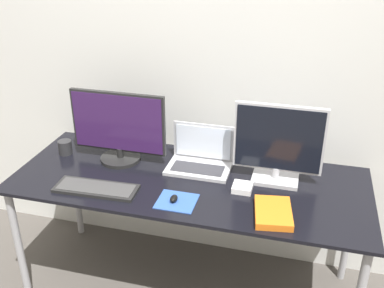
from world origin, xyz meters
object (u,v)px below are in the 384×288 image
monitor_right (278,145)px  mouse (174,199)px  book (273,213)px  power_brick (242,188)px  laptop (201,157)px  keyboard (96,188)px  monitor_left (118,128)px  mug (65,147)px

monitor_right → mouse: (-0.45, -0.33, -0.19)m
book → power_brick: 0.25m
mouse → power_brick: mouse is taller
laptop → keyboard: 0.58m
keyboard → book: size_ratio=1.63×
keyboard → book: bearing=0.4°
monitor_left → keyboard: bearing=-88.7°
laptop → keyboard: laptop is taller
monitor_left → keyboard: monitor_left is taller
monitor_right → mug: 1.21m
monitor_left → laptop: 0.47m
laptop → book: laptop is taller
monitor_right → power_brick: monitor_right is taller
monitor_right → book: size_ratio=1.73×
monitor_left → keyboard: (0.01, -0.33, -0.19)m
monitor_left → mug: bearing=-177.8°
monitor_left → mug: 0.37m
book → mug: bearing=165.8°
monitor_left → mouse: 0.56m
laptop → mouse: (-0.04, -0.37, -0.04)m
mug → mouse: bearing=-23.0°
keyboard → power_brick: power_brick is taller
monitor_left → laptop: size_ratio=1.57×
monitor_left → monitor_right: (0.86, 0.00, 0.01)m
laptop → keyboard: (-0.44, -0.37, -0.05)m
keyboard → laptop: bearing=39.8°
monitor_left → book: size_ratio=2.05×
mouse → laptop: bearing=84.2°
laptop → power_brick: size_ratio=3.49×
keyboard → mouse: bearing=-0.4°
laptop → mouse: laptop is taller
power_brick → book: bearing=-46.5°
monitor_right → mug: monitor_right is taller
monitor_right → mug: (-1.20, -0.01, -0.16)m
mouse → book: same height
monitor_left → mouse: bearing=-38.6°
mouse → power_brick: bearing=32.2°
power_brick → laptop: bearing=144.8°
mouse → monitor_right: bearing=36.5°
laptop → mug: 0.79m
monitor_right → book: (0.02, -0.32, -0.19)m
mug → book: bearing=-14.2°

